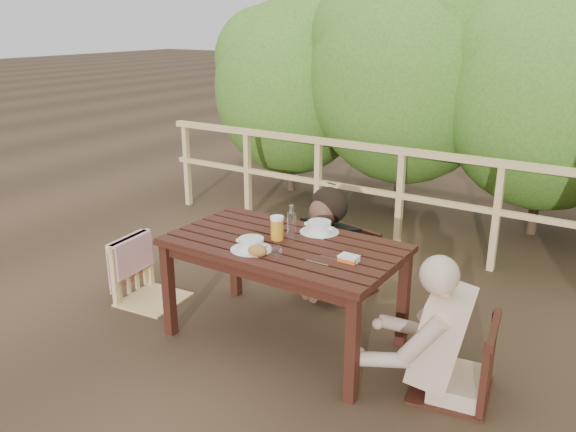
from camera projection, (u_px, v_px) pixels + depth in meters
The scene contains 16 objects.
ground at pixel (284, 338), 4.14m from camera, with size 60.00×60.00×0.00m, color #4B3623.
table at pixel (284, 292), 4.02m from camera, with size 1.55×0.87×0.72m, color black.
chair_left at pixel (149, 245), 4.54m from camera, with size 0.47×0.47×0.95m, color tan.
chair_far at pixel (341, 237), 4.71m from camera, with size 0.47×0.47×0.95m, color black.
chair_right at pixel (457, 322), 3.40m from camera, with size 0.47×0.47×0.94m, color black.
woman at pixel (343, 210), 4.65m from camera, with size 0.56×0.69×1.40m, color black, non-canonical shape.
diner_right at pixel (467, 286), 3.31m from camera, with size 0.57×0.71×1.42m, color #D4B090, non-canonical shape.
railing at pixel (400, 200), 5.56m from camera, with size 5.60×0.10×1.01m, color tan.
hedge_row at pixel (493, 44), 5.86m from camera, with size 6.60×1.60×3.80m, color #406E21, non-canonical shape.
soup_near at pixel (251, 245), 3.77m from camera, with size 0.27×0.27×0.09m, color white.
soup_far at pixel (319, 227), 4.08m from camera, with size 0.27×0.27×0.09m, color white.
bread_roll at pixel (257, 251), 3.69m from camera, with size 0.13×0.10×0.08m, color olive.
beer_glass at pixel (277, 229), 3.92m from camera, with size 0.09×0.09×0.18m, color orange.
bottle at pixel (291, 224), 3.90m from camera, with size 0.06×0.06×0.26m, color white.
tumbler at pixel (276, 253), 3.64m from camera, with size 0.07×0.07×0.08m, color silver.
butter_tub at pixel (349, 259), 3.59m from camera, with size 0.12×0.09×0.05m, color white.
Camera 1 is at (2.01, -3.04, 2.15)m, focal length 36.55 mm.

